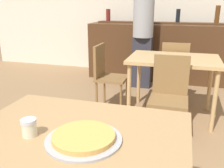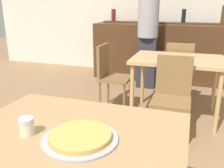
{
  "view_description": "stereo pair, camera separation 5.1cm",
  "coord_description": "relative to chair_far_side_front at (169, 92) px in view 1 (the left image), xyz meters",
  "views": [
    {
      "loc": [
        0.51,
        -1.06,
        1.42
      ],
      "look_at": [
        0.03,
        0.55,
        0.87
      ],
      "focal_mm": 40.0,
      "sensor_mm": 36.0,
      "label": 1
    },
    {
      "loc": [
        0.56,
        -1.05,
        1.42
      ],
      "look_at": [
        0.03,
        0.55,
        0.87
      ],
      "focal_mm": 40.0,
      "sensor_mm": 36.0,
      "label": 2
    }
  ],
  "objects": [
    {
      "name": "chair_far_side_left",
      "position": [
        -0.88,
        0.56,
        0.0
      ],
      "size": [
        0.4,
        0.4,
        0.9
      ],
      "rotation": [
        0.0,
        0.0,
        1.57
      ],
      "color": "olive",
      "rests_on": "ground_plane"
    },
    {
      "name": "cheese_shaker",
      "position": [
        -0.6,
        -1.61,
        0.3
      ],
      "size": [
        0.08,
        0.08,
        0.09
      ],
      "color": "beige",
      "rests_on": "dining_table_near"
    },
    {
      "name": "dining_table_far",
      "position": [
        0.0,
        0.56,
        0.17
      ],
      "size": [
        1.1,
        0.77,
        0.78
      ],
      "color": "tan",
      "rests_on": "ground_plane"
    },
    {
      "name": "person_standing",
      "position": [
        -0.58,
        1.64,
        0.49
      ],
      "size": [
        0.34,
        0.34,
        1.84
      ],
      "color": "#2D2D38",
      "rests_on": "ground_plane"
    },
    {
      "name": "wall_back",
      "position": [
        -0.39,
        2.72,
        0.88
      ],
      "size": [
        8.0,
        0.05,
        2.8
      ],
      "color": "silver",
      "rests_on": "ground_plane"
    },
    {
      "name": "chair_far_side_back",
      "position": [
        0.0,
        1.11,
        0.0
      ],
      "size": [
        0.4,
        0.4,
        0.9
      ],
      "rotation": [
        0.0,
        0.0,
        3.14
      ],
      "color": "olive",
      "rests_on": "ground_plane"
    },
    {
      "name": "chair_far_side_front",
      "position": [
        0.0,
        0.0,
        0.0
      ],
      "size": [
        0.4,
        0.4,
        0.9
      ],
      "color": "olive",
      "rests_on": "ground_plane"
    },
    {
      "name": "pizza_tray",
      "position": [
        -0.32,
        -1.58,
        0.27
      ],
      "size": [
        0.38,
        0.38,
        0.04
      ],
      "color": "#A3A3A8",
      "rests_on": "dining_table_near"
    },
    {
      "name": "dining_table_near",
      "position": [
        -0.39,
        -1.52,
        0.18
      ],
      "size": [
        1.16,
        0.86,
        0.77
      ],
      "color": "#A87F51",
      "rests_on": "ground_plane"
    },
    {
      "name": "bar_counter",
      "position": [
        -0.39,
        2.22,
        0.01
      ],
      "size": [
        2.6,
        0.56,
        1.05
      ],
      "color": "#4C2D19",
      "rests_on": "ground_plane"
    },
    {
      "name": "bar_back_shelf",
      "position": [
        -0.39,
        2.36,
        0.6
      ],
      "size": [
        2.39,
        0.24,
        0.33
      ],
      "color": "#4C2D19",
      "rests_on": "bar_counter"
    }
  ]
}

